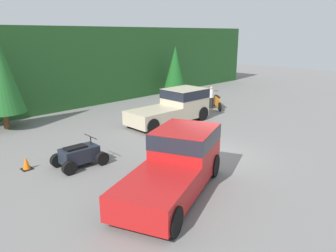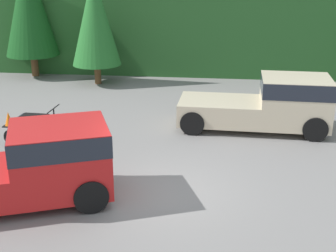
# 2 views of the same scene
# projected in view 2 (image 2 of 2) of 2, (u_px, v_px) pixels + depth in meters

# --- Properties ---
(ground_plane) EXTENTS (80.00, 80.00, 0.00)m
(ground_plane) POSITION_uv_depth(u_px,v_px,m) (165.00, 192.00, 12.64)
(ground_plane) COLOR slate
(hillside_backdrop) EXTENTS (44.00, 6.00, 5.83)m
(hillside_backdrop) POSITION_uv_depth(u_px,v_px,m) (198.00, 15.00, 26.63)
(hillside_backdrop) COLOR #235123
(hillside_backdrop) RESTS_ON ground_plane
(tree_left) EXTENTS (2.78, 2.78, 6.33)m
(tree_left) POSITION_uv_depth(u_px,v_px,m) (29.00, 5.00, 24.04)
(tree_left) COLOR brown
(tree_left) RESTS_ON ground_plane
(tree_mid_left) EXTENTS (2.41, 2.41, 5.47)m
(tree_mid_left) POSITION_uv_depth(u_px,v_px,m) (95.00, 19.00, 22.61)
(tree_mid_left) COLOR brown
(tree_mid_left) RESTS_ON ground_plane
(pickup_truck_red) EXTENTS (5.74, 3.89, 1.99)m
(pickup_truck_red) POSITION_uv_depth(u_px,v_px,m) (27.00, 165.00, 11.82)
(pickup_truck_red) COLOR red
(pickup_truck_red) RESTS_ON ground_plane
(pickup_truck_second) EXTENTS (5.45, 2.33, 1.99)m
(pickup_truck_second) POSITION_uv_depth(u_px,v_px,m) (271.00, 102.00, 16.95)
(pickup_truck_second) COLOR beige
(pickup_truck_second) RESTS_ON ground_plane
(quad_atv) EXTENTS (2.12, 1.40, 1.19)m
(quad_atv) POSITION_uv_depth(u_px,v_px,m) (40.00, 127.00, 16.15)
(quad_atv) COLOR black
(quad_atv) RESTS_ON ground_plane
(traffic_cone) EXTENTS (0.42, 0.42, 0.55)m
(traffic_cone) POSITION_uv_depth(u_px,v_px,m) (9.00, 120.00, 17.57)
(traffic_cone) COLOR black
(traffic_cone) RESTS_ON ground_plane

